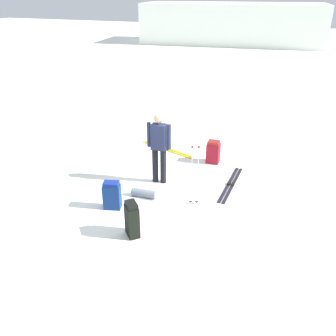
# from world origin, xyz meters

# --- Properties ---
(ground_plane) EXTENTS (80.00, 80.00, 0.00)m
(ground_plane) POSITION_xyz_m (0.00, 0.00, 0.00)
(ground_plane) COLOR white
(distant_snow_ridge) EXTENTS (14.58, 6.41, 3.03)m
(distant_snow_ridge) POSITION_xyz_m (-3.56, 24.63, 1.52)
(distant_snow_ridge) COLOR white
(distant_snow_ridge) RESTS_ON ground_plane
(skier_standing) EXTENTS (0.57, 0.24, 1.70)m
(skier_standing) POSITION_xyz_m (-0.42, 0.56, 0.95)
(skier_standing) COLOR black
(skier_standing) RESTS_ON ground_plane
(ski_pair_near) EXTENTS (1.75, 0.78, 0.05)m
(ski_pair_near) POSITION_xyz_m (-0.90, 2.41, 0.01)
(ski_pair_near) COLOR gold
(ski_pair_near) RESTS_ON ground_plane
(ski_pair_far) EXTENTS (0.24, 1.82, 0.05)m
(ski_pair_far) POSITION_xyz_m (1.22, 1.00, 0.01)
(ski_pair_far) COLOR black
(ski_pair_far) RESTS_ON ground_plane
(backpack_large_dark) EXTENTS (0.33, 0.28, 0.60)m
(backpack_large_dark) POSITION_xyz_m (0.51, 2.05, 0.29)
(backpack_large_dark) COLOR maroon
(backpack_large_dark) RESTS_ON ground_plane
(backpack_bright) EXTENTS (0.40, 0.31, 0.62)m
(backpack_bright) POSITION_xyz_m (-0.93, -0.85, 0.30)
(backpack_bright) COLOR navy
(backpack_bright) RESTS_ON ground_plane
(backpack_small_spare) EXTENTS (0.36, 0.37, 0.71)m
(backpack_small_spare) POSITION_xyz_m (-0.13, -1.56, 0.35)
(backpack_small_spare) COLOR black
(backpack_small_spare) RESTS_ON ground_plane
(ski_poles_planted_near) EXTENTS (0.19, 0.11, 1.36)m
(ski_poles_planted_near) POSITION_xyz_m (0.63, -0.12, 0.75)
(ski_poles_planted_near) COLOR #B7B6C1
(ski_poles_planted_near) RESTS_ON ground_plane
(sleeping_mat_rolled) EXTENTS (0.56, 0.21, 0.18)m
(sleeping_mat_rolled) POSITION_xyz_m (-0.49, -0.21, 0.09)
(sleeping_mat_rolled) COLOR slate
(sleeping_mat_rolled) RESTS_ON ground_plane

